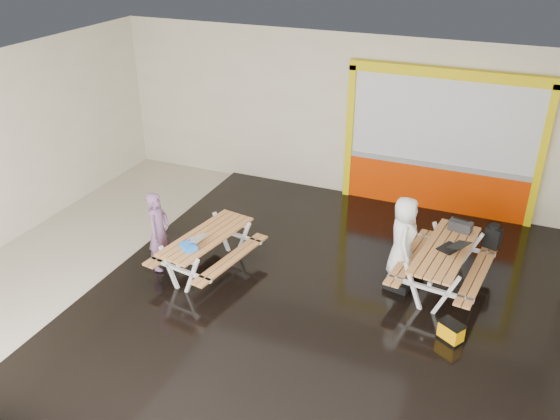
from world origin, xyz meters
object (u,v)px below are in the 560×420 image
at_px(picnic_table_left, 207,244).
at_px(person_left, 159,231).
at_px(toolbox, 460,226).
at_px(dark_case, 398,284).
at_px(laptop_left, 194,241).
at_px(blue_pouch, 189,247).
at_px(person_right, 403,238).
at_px(backpack, 493,236).
at_px(fluke_bag, 451,332).
at_px(laptop_right, 453,247).
at_px(picnic_table_right, 444,258).

xyz_separation_m(picnic_table_left, person_left, (-0.79, -0.25, 0.21)).
distance_m(toolbox, dark_case, 1.48).
distance_m(laptop_left, blue_pouch, 0.19).
xyz_separation_m(person_right, backpack, (1.36, 0.81, -0.10)).
relative_size(picnic_table_left, toolbox, 4.95).
bearing_deg(person_left, laptop_left, -101.38).
bearing_deg(picnic_table_left, fluke_bag, -3.78).
bearing_deg(backpack, person_left, -158.01).
distance_m(laptop_right, fluke_bag, 1.48).
xyz_separation_m(person_left, dark_case, (3.94, 0.98, -0.65)).
distance_m(picnic_table_right, backpack, 1.07).
bearing_deg(blue_pouch, picnic_table_right, 21.95).
distance_m(blue_pouch, dark_case, 3.49).
relative_size(backpack, fluke_bag, 1.03).
relative_size(toolbox, fluke_bag, 0.98).
height_order(toolbox, dark_case, toolbox).
bearing_deg(person_left, picnic_table_right, -80.02).
xyz_separation_m(person_left, person_right, (3.89, 1.31, 0.04)).
bearing_deg(picnic_table_right, picnic_table_left, -164.64).
xyz_separation_m(laptop_right, toolbox, (0.02, 0.71, 0.03)).
distance_m(person_left, fluke_bag, 4.97).
distance_m(picnic_table_right, blue_pouch, 4.15).
bearing_deg(backpack, laptop_left, -154.10).
distance_m(person_left, blue_pouch, 0.79).
relative_size(backpack, dark_case, 1.08).
distance_m(picnic_table_left, backpack, 4.85).
relative_size(person_right, fluke_bag, 3.45).
bearing_deg(person_right, person_left, 95.70).
xyz_separation_m(picnic_table_left, picnic_table_right, (3.80, 1.04, 0.03)).
relative_size(person_left, laptop_left, 3.89).
bearing_deg(laptop_left, blue_pouch, -87.74).
distance_m(toolbox, fluke_bag, 2.14).
relative_size(person_left, toolbox, 3.44).
xyz_separation_m(backpack, dark_case, (-1.31, -1.15, -0.60)).
distance_m(picnic_table_left, dark_case, 3.27).
bearing_deg(toolbox, person_right, -140.24).
height_order(person_right, toolbox, person_right).
bearing_deg(dark_case, person_left, -166.09).
bearing_deg(person_right, backpack, -71.89).
distance_m(blue_pouch, fluke_bag, 4.24).
relative_size(laptop_right, fluke_bag, 1.28).
bearing_deg(dark_case, person_right, 97.71).
distance_m(person_left, dark_case, 4.11).
relative_size(picnic_table_right, fluke_bag, 5.07).
height_order(laptop_left, blue_pouch, laptop_left).
bearing_deg(fluke_bag, laptop_left, -179.40).
bearing_deg(blue_pouch, person_left, 160.63).
distance_m(picnic_table_right, toolbox, 0.76).
height_order(blue_pouch, fluke_bag, blue_pouch).
bearing_deg(laptop_left, toolbox, 27.38).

